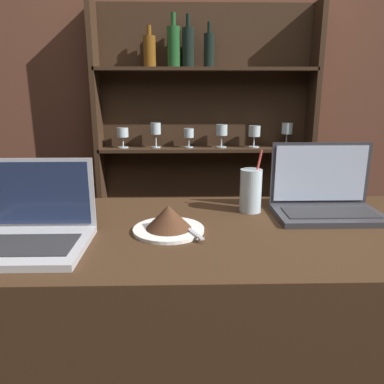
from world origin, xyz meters
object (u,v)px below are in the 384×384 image
Objects in this scene: cake_plate at (169,220)px; water_glass at (251,191)px; laptop_near at (26,229)px; laptop_far at (325,199)px.

cake_plate is 0.32m from water_glass.
cake_plate is at bearing 13.04° from laptop_near.
laptop_far reaches higher than water_glass.
cake_plate is (-0.50, -0.15, -0.02)m from laptop_far.
laptop_far reaches higher than laptop_near.
laptop_near is 0.37m from cake_plate.
laptop_far is at bearing -8.12° from water_glass.
laptop_far is 0.24m from water_glass.
cake_plate is (0.36, 0.08, -0.01)m from laptop_near.
laptop_near is at bearing -166.96° from cake_plate.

